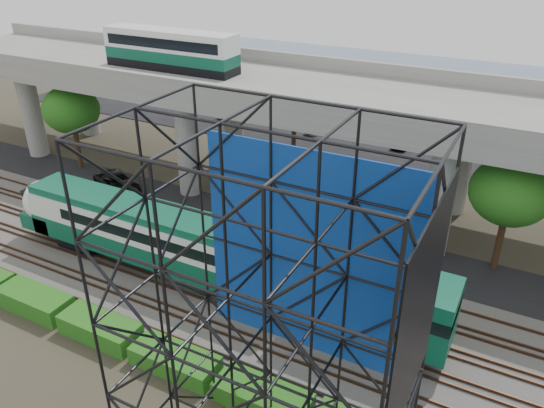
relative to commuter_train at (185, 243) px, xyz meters
The scene contains 13 objects.
ground 4.47m from the commuter_train, 35.86° to the right, with size 140.00×140.00×0.00m, color #474233.
ballast_bed 3.92m from the commuter_train, ahead, with size 90.00×12.00×0.20m, color slate.
service_road 9.38m from the commuter_train, 71.97° to the left, with size 90.00×5.00×0.08m, color black.
parking_lot 32.24m from the commuter_train, 85.06° to the left, with size 90.00×18.00×0.08m, color black.
harbor_water 54.15m from the commuter_train, 87.07° to the left, with size 140.00×40.00×0.03m, color slate.
rail_tracks 3.80m from the commuter_train, ahead, with size 90.00×9.52×0.16m.
commuter_train is the anchor object (origin of this frame).
overpass 15.09m from the commuter_train, 82.80° to the left, with size 80.00×12.00×12.40m.
scaffold_tower 15.61m from the commuter_train, 41.99° to the right, with size 9.36×6.36×15.00m.
hedge_strip 7.70m from the commuter_train, 59.08° to the right, with size 34.60×1.80×1.20m.
trees 14.54m from the commuter_train, 97.64° to the left, with size 40.94×16.94×7.69m.
suv 15.13m from the commuter_train, 148.43° to the left, with size 2.41×5.23×1.45m, color black.
parked_cars 32.04m from the commuter_train, 82.73° to the left, with size 37.40×9.27×1.29m.
Camera 1 is at (14.55, -19.65, 19.77)m, focal length 35.00 mm.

